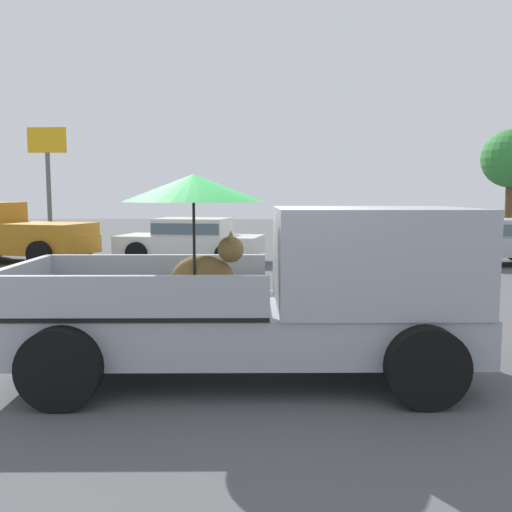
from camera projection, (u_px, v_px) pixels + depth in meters
ground_plane at (245, 375)px, 6.35m from camera, size 80.00×80.00×0.00m
pickup_truck_main at (285, 290)px, 6.22m from camera, size 5.16×2.51×2.25m
pickup_truck_red at (10, 233)px, 16.91m from camera, size 5.09×3.05×1.80m
parked_sedan_near at (485, 239)px, 16.31m from camera, size 4.34×2.05×1.33m
parked_sedan_far at (191, 238)px, 16.90m from camera, size 4.51×2.44×1.33m
motel_sign at (48, 163)px, 20.26m from camera, size 1.40×0.16×4.45m
tree_by_lot at (511, 159)px, 24.12m from camera, size 2.50×2.50×4.84m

